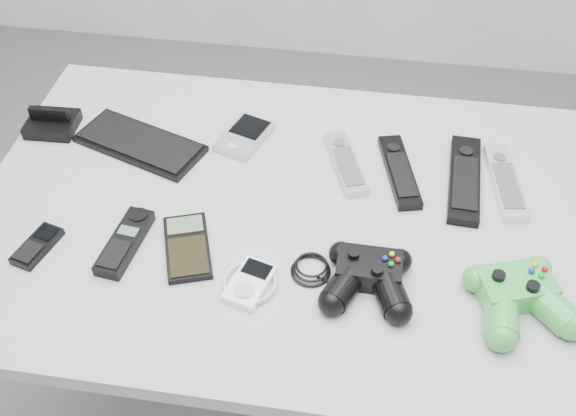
# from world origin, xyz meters

# --- Properties ---
(floor) EXTENTS (3.50, 3.50, 0.00)m
(floor) POSITION_xyz_m (0.00, 0.00, 0.00)
(floor) COLOR slate
(floor) RESTS_ON ground
(desk) EXTENTS (1.19, 0.77, 0.80)m
(desk) POSITION_xyz_m (0.01, -0.02, 0.73)
(desk) COLOR #A9A8AB
(desk) RESTS_ON floor
(pda_keyboard) EXTENTS (0.28, 0.19, 0.02)m
(pda_keyboard) POSITION_xyz_m (-0.34, 0.11, 0.81)
(pda_keyboard) COLOR black
(pda_keyboard) RESTS_ON desk
(dock_bracket) EXTENTS (0.10, 0.09, 0.05)m
(dock_bracket) POSITION_xyz_m (-0.53, 0.14, 0.83)
(dock_bracket) COLOR black
(dock_bracket) RESTS_ON desk
(pda) EXTENTS (0.11, 0.14, 0.02)m
(pda) POSITION_xyz_m (-0.14, 0.16, 0.81)
(pda) COLOR #AFB0B6
(pda) RESTS_ON desk
(remote_silver_a) EXTENTS (0.10, 0.18, 0.02)m
(remote_silver_a) POSITION_xyz_m (0.07, 0.11, 0.81)
(remote_silver_a) COLOR #AFB0B6
(remote_silver_a) RESTS_ON desk
(remote_black_a) EXTENTS (0.09, 0.20, 0.02)m
(remote_black_a) POSITION_xyz_m (0.17, 0.11, 0.81)
(remote_black_a) COLOR black
(remote_black_a) RESTS_ON desk
(remote_black_b) EXTENTS (0.07, 0.23, 0.02)m
(remote_black_b) POSITION_xyz_m (0.30, 0.10, 0.81)
(remote_black_b) COLOR black
(remote_black_b) RESTS_ON desk
(remote_silver_b) EXTENTS (0.07, 0.20, 0.02)m
(remote_silver_b) POSITION_xyz_m (0.37, 0.11, 0.81)
(remote_silver_b) COLOR silver
(remote_silver_b) RESTS_ON desk
(mobile_phone) EXTENTS (0.07, 0.10, 0.02)m
(mobile_phone) POSITION_xyz_m (-0.43, -0.18, 0.81)
(mobile_phone) COLOR black
(mobile_phone) RESTS_ON desk
(cordless_handset) EXTENTS (0.06, 0.15, 0.02)m
(cordless_handset) POSITION_xyz_m (-0.28, -0.15, 0.81)
(cordless_handset) COLOR black
(cordless_handset) RESTS_ON desk
(calculator) EXTENTS (0.12, 0.16, 0.01)m
(calculator) POSITION_xyz_m (-0.17, -0.14, 0.81)
(calculator) COLOR black
(calculator) RESTS_ON desk
(mp3_player) EXTENTS (0.11, 0.11, 0.02)m
(mp3_player) POSITION_xyz_m (-0.05, -0.20, 0.81)
(mp3_player) COLOR white
(mp3_player) RESTS_ON desk
(controller_black) EXTENTS (0.25, 0.16, 0.05)m
(controller_black) POSITION_xyz_m (0.13, -0.17, 0.83)
(controller_black) COLOR black
(controller_black) RESTS_ON desk
(controller_green) EXTENTS (0.21, 0.21, 0.05)m
(controller_green) POSITION_xyz_m (0.37, -0.17, 0.83)
(controller_green) COLOR green
(controller_green) RESTS_ON desk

